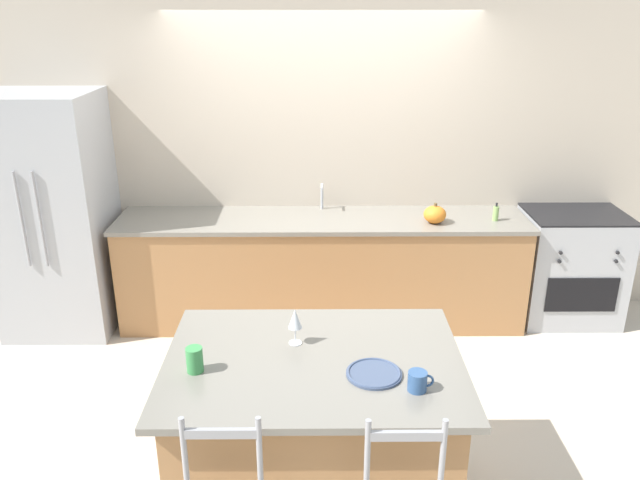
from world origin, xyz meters
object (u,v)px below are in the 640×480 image
Objects in this scene: oven_range at (569,266)px; refrigerator at (54,215)px; wine_glass at (295,320)px; tumbler_cup at (195,360)px; coffee_mug at (418,381)px; soap_bottle at (496,213)px; pumpkin_decoration at (435,214)px; dinner_plate at (374,373)px.

refrigerator is at bearing -178.90° from oven_range.
wine_glass reaches higher than tumbler_cup.
coffee_mug is 0.95× the size of tumbler_cup.
coffee_mug is at bearing -36.52° from wine_glass.
refrigerator is 13.08× the size of soap_bottle.
pumpkin_decoration is (3.03, -0.07, 0.02)m from refrigerator.
coffee_mug is (0.18, -0.12, 0.04)m from dinner_plate.
tumbler_cup is (-2.71, -2.30, 0.53)m from oven_range.
soap_bottle reaches higher than coffee_mug.
wine_glass is at bearing 143.48° from coffee_mug.
pumpkin_decoration is at bearing 61.07° from wine_glass.
soap_bottle is (0.99, 2.36, -0.01)m from coffee_mug.
dinner_plate is at bearing -37.85° from wine_glass.
oven_range is at bearing 55.55° from coffee_mug.
refrigerator is at bearing 136.91° from coffee_mug.
coffee_mug is (-1.69, -2.46, 0.51)m from oven_range.
wine_glass is 2.48m from soap_bottle.
refrigerator is 2.69m from tumbler_cup.
wine_glass is 1.07× the size of pumpkin_decoration.
refrigerator reaches higher than soap_bottle.
oven_range is 1.32m from pumpkin_decoration.
soap_bottle reaches higher than oven_range.
tumbler_cup is (1.53, -2.22, 0.03)m from refrigerator.
refrigerator is 2.05× the size of oven_range.
dinner_plate is 0.49m from wine_glass.
tumbler_cup reaches higher than coffee_mug.
oven_range is 7.60× the size of tumbler_cup.
coffee_mug is 0.66× the size of pumpkin_decoration.
dinner_plate is at bearing -107.12° from pumpkin_decoration.
tumbler_cup is 2.62m from pumpkin_decoration.
tumbler_cup reaches higher than oven_range.
coffee_mug is 2.36m from pumpkin_decoration.
oven_range is 0.87m from soap_bottle.
refrigerator is at bearing 178.59° from pumpkin_decoration.
soap_bottle is at bearing -171.51° from oven_range.
dinner_plate is 2.21× the size of coffee_mug.
tumbler_cup is at bearing -125.09° from pumpkin_decoration.
pumpkin_decoration is (-1.20, -0.16, 0.52)m from oven_range.
wine_glass reaches higher than soap_bottle.
soap_bottle is at bearing 51.55° from wine_glass.
wine_glass is 2.16m from pumpkin_decoration.
oven_range is 3.59m from tumbler_cup.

